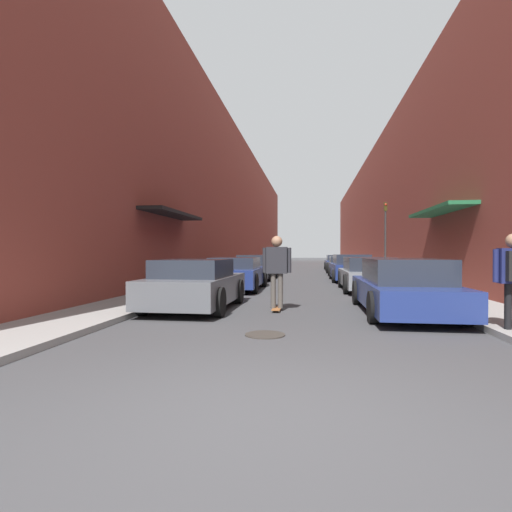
% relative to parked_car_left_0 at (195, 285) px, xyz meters
% --- Properties ---
extents(ground, '(142.75, 142.75, 0.00)m').
position_rel_parked_car_left_0_xyz_m(ground, '(2.51, 19.60, -0.61)').
color(ground, '#38383A').
extents(curb_strip_left, '(1.80, 64.89, 0.12)m').
position_rel_parked_car_left_0_xyz_m(curb_strip_left, '(-1.87, 26.09, -0.55)').
color(curb_strip_left, gray).
rests_on(curb_strip_left, ground).
extents(curb_strip_right, '(1.80, 64.89, 0.12)m').
position_rel_parked_car_left_0_xyz_m(curb_strip_right, '(6.89, 26.09, -0.55)').
color(curb_strip_right, gray).
rests_on(curb_strip_right, ground).
extents(building_row_left, '(4.90, 64.89, 11.13)m').
position_rel_parked_car_left_0_xyz_m(building_row_left, '(-4.77, 26.08, 4.95)').
color(building_row_left, brown).
rests_on(building_row_left, ground).
extents(building_row_right, '(4.90, 64.89, 9.78)m').
position_rel_parked_car_left_0_xyz_m(building_row_right, '(9.79, 26.08, 4.28)').
color(building_row_right, brown).
rests_on(building_row_right, ground).
extents(parked_car_left_0, '(1.97, 3.92, 1.26)m').
position_rel_parked_car_left_0_xyz_m(parked_car_left_0, '(0.00, 0.00, 0.00)').
color(parked_car_left_0, '#515459').
rests_on(parked_car_left_0, ground).
extents(parked_car_left_1, '(2.02, 4.57, 1.23)m').
position_rel_parked_car_left_0_xyz_m(parked_car_left_1, '(0.05, 5.30, 0.00)').
color(parked_car_left_1, navy).
rests_on(parked_car_left_1, ground).
extents(parked_car_left_2, '(1.97, 4.59, 1.29)m').
position_rel_parked_car_left_0_xyz_m(parked_car_left_2, '(0.06, 11.00, 0.01)').
color(parked_car_left_2, '#232326').
rests_on(parked_car_left_2, ground).
extents(parked_car_left_3, '(1.91, 4.16, 1.27)m').
position_rel_parked_car_left_0_xyz_m(parked_car_left_3, '(-0.02, 16.42, 0.00)').
color(parked_car_left_3, '#B7B7BC').
rests_on(parked_car_left_3, ground).
extents(parked_car_right_0, '(1.96, 4.76, 1.29)m').
position_rel_parked_car_left_0_xyz_m(parked_car_right_0, '(5.03, -0.11, 0.00)').
color(parked_car_right_0, navy).
rests_on(parked_car_right_0, ground).
extents(parked_car_right_1, '(1.95, 4.13, 1.25)m').
position_rel_parked_car_left_0_xyz_m(parked_car_right_1, '(4.98, 5.36, -0.01)').
color(parked_car_right_1, gray).
rests_on(parked_car_right_1, ground).
extents(parked_car_right_2, '(1.98, 4.43, 1.32)m').
position_rel_parked_car_left_0_xyz_m(parked_car_right_2, '(4.86, 10.44, 0.02)').
color(parked_car_right_2, navy).
rests_on(parked_car_right_2, ground).
extents(parked_car_right_3, '(1.96, 4.72, 1.16)m').
position_rel_parked_car_left_0_xyz_m(parked_car_right_3, '(4.91, 16.15, -0.03)').
color(parked_car_right_3, black).
rests_on(parked_car_right_3, ground).
extents(parked_car_right_4, '(1.89, 4.79, 1.21)m').
position_rel_parked_car_left_0_xyz_m(parked_car_right_4, '(4.93, 22.20, -0.03)').
color(parked_car_right_4, navy).
rests_on(parked_car_right_4, ground).
extents(skateboarder, '(0.70, 0.78, 1.84)m').
position_rel_parked_car_left_0_xyz_m(skateboarder, '(2.07, -0.05, 0.52)').
color(skateboarder, brown).
rests_on(skateboarder, ground).
extents(manhole_cover, '(0.70, 0.70, 0.02)m').
position_rel_parked_car_left_0_xyz_m(manhole_cover, '(2.11, -2.92, -0.61)').
color(manhole_cover, '#332D28').
rests_on(manhole_cover, ground).
extents(traffic_light, '(0.16, 0.22, 3.96)m').
position_rel_parked_car_left_0_xyz_m(traffic_light, '(6.84, 12.24, 1.92)').
color(traffic_light, '#2D2D2D').
rests_on(traffic_light, curb_strip_right).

